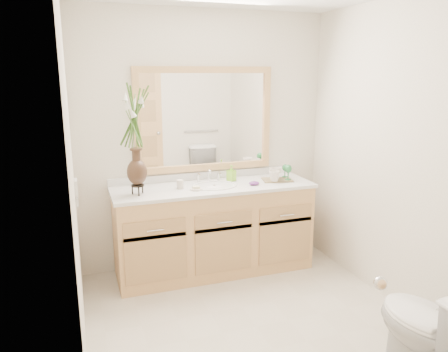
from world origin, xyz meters
name	(u,v)px	position (x,y,z in m)	size (l,w,h in m)	color
floor	(256,326)	(0.00, 0.00, 0.00)	(2.60, 2.60, 0.00)	beige
wall_back	(204,141)	(0.00, 1.30, 1.20)	(2.40, 0.02, 2.40)	white
wall_front	(388,234)	(0.00, -1.30, 1.20)	(2.40, 0.02, 2.40)	white
wall_left	(73,183)	(-1.20, 0.00, 1.20)	(0.02, 2.60, 2.40)	white
wall_right	(403,158)	(1.20, 0.00, 1.20)	(0.02, 2.60, 2.40)	white
vanity	(214,230)	(0.00, 1.01, 0.40)	(1.80, 0.55, 0.80)	tan
counter	(214,187)	(0.00, 1.01, 0.82)	(1.84, 0.57, 0.03)	white
sink	(214,192)	(0.00, 1.00, 0.78)	(0.38, 0.34, 0.23)	white
mirror	(205,120)	(0.00, 1.28, 1.41)	(1.32, 0.04, 0.97)	white
switch_plate	(76,187)	(-1.19, 0.76, 0.98)	(0.02, 0.12, 0.12)	white
door	(319,289)	(-0.30, -1.29, 1.00)	(0.80, 0.03, 2.00)	tan
toilet	(431,332)	(0.70, -0.92, 0.37)	(0.42, 0.75, 0.74)	white
flower_vase	(135,129)	(-0.70, 0.94, 1.38)	(0.20, 0.20, 0.82)	black
tumbler	(180,184)	(-0.31, 1.01, 0.87)	(0.06, 0.06, 0.08)	beige
soap_dish	(196,189)	(-0.19, 0.92, 0.84)	(0.11, 0.11, 0.03)	beige
soap_bottle	(231,174)	(0.21, 1.13, 0.90)	(0.06, 0.06, 0.14)	#88D432
purple_dish	(254,183)	(0.36, 0.91, 0.85)	(0.10, 0.08, 0.03)	#572369
tray	(277,180)	(0.63, 1.00, 0.84)	(0.28, 0.18, 0.01)	brown
mug_left	(274,175)	(0.57, 0.94, 0.90)	(0.11, 0.10, 0.11)	beige
mug_right	(275,173)	(0.63, 1.04, 0.90)	(0.11, 0.10, 0.11)	beige
goblet_front	(288,170)	(0.72, 0.94, 0.94)	(0.06, 0.06, 0.14)	#27763B
goblet_back	(285,168)	(0.74, 1.05, 0.93)	(0.06, 0.06, 0.13)	#27763B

